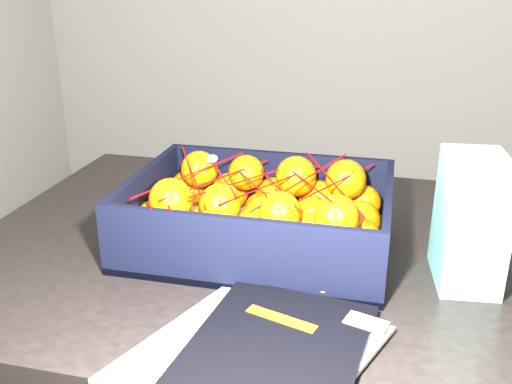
% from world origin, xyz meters
% --- Properties ---
extents(table, '(1.20, 0.81, 0.75)m').
position_xyz_m(table, '(-0.32, 0.18, 0.65)').
color(table, black).
rests_on(table, ground).
extents(magazine_stack, '(0.35, 0.39, 0.02)m').
position_xyz_m(magazine_stack, '(-0.33, -0.13, 0.76)').
color(magazine_stack, silver).
rests_on(magazine_stack, table).
extents(produce_crate, '(0.44, 0.33, 0.12)m').
position_xyz_m(produce_crate, '(-0.40, 0.18, 0.79)').
color(produce_crate, brown).
rests_on(produce_crate, table).
extents(clementine_heap, '(0.42, 0.30, 0.13)m').
position_xyz_m(clementine_heap, '(-0.41, 0.18, 0.81)').
color(clementine_heap, '#DC6304').
rests_on(clementine_heap, produce_crate).
extents(mesh_net, '(0.36, 0.29, 0.10)m').
position_xyz_m(mesh_net, '(-0.41, 0.16, 0.87)').
color(mesh_net, red).
rests_on(mesh_net, clementine_heap).
extents(retail_carton, '(0.10, 0.14, 0.20)m').
position_xyz_m(retail_carton, '(-0.07, 0.13, 0.85)').
color(retail_carton, white).
rests_on(retail_carton, table).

